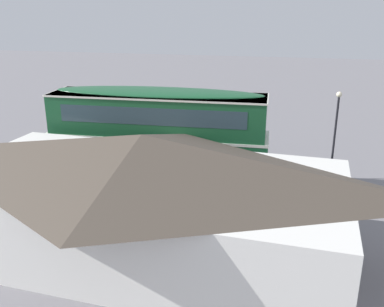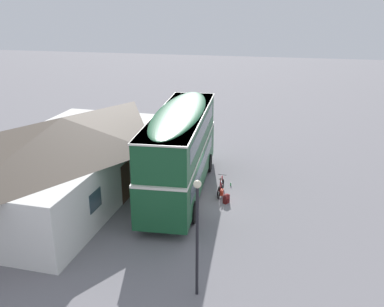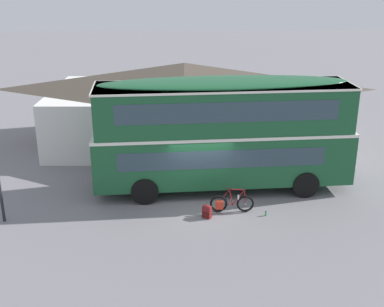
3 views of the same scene
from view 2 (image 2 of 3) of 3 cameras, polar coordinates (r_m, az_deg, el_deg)
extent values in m
plane|color=slate|center=(23.19, 1.33, -6.39)|extent=(120.00, 120.00, 0.00)
cylinder|color=black|center=(27.29, -2.73, -0.98)|extent=(1.11, 0.34, 1.10)
cylinder|color=black|center=(26.93, 2.24, -1.25)|extent=(1.11, 0.34, 1.10)
cylinder|color=black|center=(21.42, -6.25, -7.22)|extent=(1.11, 0.34, 1.10)
cylinder|color=black|center=(20.97, 0.11, -7.72)|extent=(1.11, 0.34, 1.10)
cube|color=#19512D|center=(23.71, -1.52, -1.77)|extent=(10.75, 3.03, 2.10)
cube|color=white|center=(23.33, -1.55, 0.70)|extent=(10.77, 3.05, 0.12)
cube|color=#19512D|center=(23.02, -1.57, 3.00)|extent=(10.43, 2.97, 1.90)
ellipsoid|color=#19512D|center=(22.74, -1.59, 5.48)|extent=(10.22, 2.91, 0.36)
cube|color=#2D424C|center=(28.55, 0.37, 2.59)|extent=(0.16, 2.05, 0.90)
cube|color=black|center=(27.81, 0.34, 7.10)|extent=(0.13, 1.38, 0.44)
cube|color=#2D424C|center=(23.23, 1.39, -1.43)|extent=(8.29, 0.46, 0.76)
cube|color=#2D424C|center=(22.80, 1.44, 3.22)|extent=(8.71, 0.48, 0.80)
cube|color=#2D424C|center=(23.66, -4.57, -1.09)|extent=(8.29, 0.46, 0.76)
cube|color=#2D424C|center=(23.22, -4.53, 3.48)|extent=(8.71, 0.48, 0.80)
cube|color=white|center=(22.77, -1.59, 5.19)|extent=(10.54, 3.05, 0.08)
torus|color=black|center=(24.42, 4.01, -4.14)|extent=(0.68, 0.11, 0.68)
torus|color=black|center=(23.49, 3.55, -5.14)|extent=(0.68, 0.11, 0.68)
cylinder|color=#B2B2B7|center=(24.42, 4.01, -4.14)|extent=(0.05, 0.10, 0.05)
cylinder|color=#B2B2B7|center=(23.49, 3.55, -5.14)|extent=(0.05, 0.10, 0.05)
cylinder|color=maroon|center=(24.06, 3.91, -3.83)|extent=(0.47, 0.06, 0.67)
cylinder|color=maroon|center=(23.86, 3.89, -3.15)|extent=(0.58, 0.06, 0.06)
cylinder|color=maroon|center=(23.79, 3.78, -4.08)|extent=(0.18, 0.04, 0.68)
cylinder|color=maroon|center=(23.74, 3.67, -4.94)|extent=(0.54, 0.05, 0.09)
cylinder|color=maroon|center=(23.54, 3.66, -4.27)|extent=(0.42, 0.04, 0.63)
cylinder|color=maroon|center=(24.27, 4.02, -3.53)|extent=(0.09, 0.04, 0.59)
cylinder|color=black|center=(24.11, 4.02, -2.81)|extent=(0.05, 0.46, 0.03)
ellipsoid|color=black|center=(23.56, 3.76, -3.35)|extent=(0.26, 0.11, 0.06)
cube|color=red|center=(23.47, 3.94, -5.12)|extent=(0.29, 0.15, 0.32)
cylinder|color=silver|center=(24.06, 3.91, -3.83)|extent=(0.07, 0.07, 0.18)
cube|color=maroon|center=(23.04, 4.52, -5.97)|extent=(0.39, 0.35, 0.47)
ellipsoid|color=maroon|center=(22.94, 4.54, -5.44)|extent=(0.37, 0.34, 0.10)
cube|color=#471111|center=(23.01, 4.75, -6.22)|extent=(0.22, 0.16, 0.17)
cylinder|color=black|center=(23.17, 4.44, -5.82)|extent=(0.05, 0.05, 0.38)
cylinder|color=black|center=(23.05, 4.16, -5.96)|extent=(0.05, 0.05, 0.38)
cylinder|color=green|center=(25.15, 5.11, -4.05)|extent=(0.07, 0.07, 0.18)
cylinder|color=black|center=(25.11, 5.11, -3.84)|extent=(0.04, 0.04, 0.03)
cube|color=silver|center=(24.56, -16.15, -1.92)|extent=(14.17, 7.51, 2.94)
pyramid|color=#4C4238|center=(23.86, -16.64, 2.93)|extent=(14.59, 7.93, 1.40)
cube|color=#3D2319|center=(23.23, -8.69, -3.73)|extent=(1.10, 0.09, 2.10)
cube|color=#2D424C|center=(20.16, -12.60, -6.04)|extent=(1.10, 0.09, 0.90)
cube|color=#2D424C|center=(26.00, -5.82, 0.37)|extent=(1.10, 0.09, 0.90)
cylinder|color=black|center=(15.53, 0.68, -11.70)|extent=(0.11, 0.11, 4.29)
sphere|color=#F2E5BF|center=(14.47, 0.71, -4.05)|extent=(0.28, 0.28, 0.28)
camera|label=1|loc=(28.55, -46.90, 9.93)|focal=39.83mm
camera|label=3|loc=(23.97, 49.08, 9.85)|focal=46.14mm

